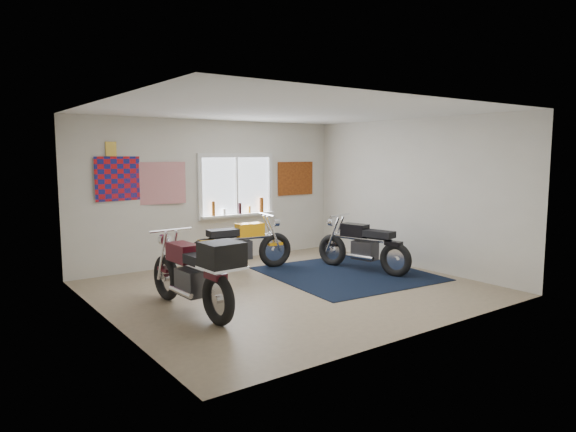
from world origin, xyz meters
TOP-DOWN VIEW (x-y plane):
  - ground at (0.00, 0.00)m, footprint 5.50×5.50m
  - room_shell at (0.00, 0.00)m, footprint 5.50×5.50m
  - navy_rug at (1.37, 0.20)m, footprint 2.71×2.80m
  - window_assembly at (0.50, 2.47)m, footprint 1.66×0.17m
  - oil_bottles at (0.59, 2.40)m, footprint 1.16×0.09m
  - flag_display at (-1.90, 2.48)m, footprint 1.60×0.10m
  - triumph_poster at (1.95, 2.48)m, footprint 0.90×0.03m
  - yellow_triumph at (-0.01, 1.48)m, footprint 1.99×0.60m
  - black_chrome_bike at (1.75, 0.22)m, footprint 0.68×1.89m
  - maroon_tourer at (-1.74, -0.32)m, footprint 0.62×2.06m

SIDE VIEW (x-z plane):
  - ground at x=0.00m, z-range 0.00..0.00m
  - navy_rug at x=1.37m, z-range 0.00..0.01m
  - black_chrome_bike at x=1.75m, z-range -0.06..0.92m
  - yellow_triumph at x=-0.01m, z-range -0.06..0.94m
  - maroon_tourer at x=-1.74m, z-range 0.02..1.07m
  - oil_bottles at x=0.59m, z-range 0.88..1.18m
  - window_assembly at x=0.50m, z-range 0.74..2.00m
  - triumph_poster at x=1.95m, z-range 1.20..1.90m
  - room_shell at x=0.00m, z-range -1.11..4.39m
  - flag_display at x=-1.90m, z-range 1.56..2.73m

